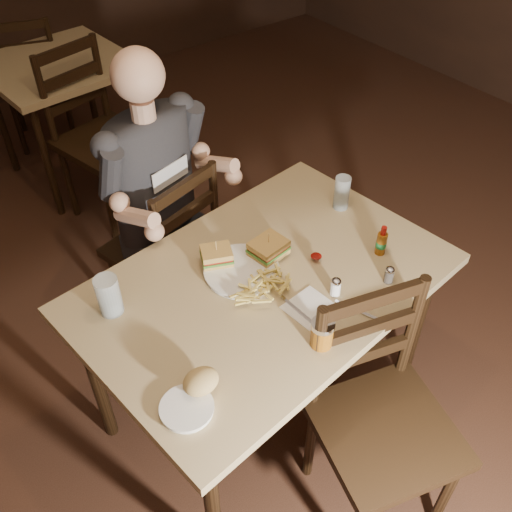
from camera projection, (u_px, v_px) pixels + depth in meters
room_shell at (348, 94)px, 1.70m from camera, size 7.00×7.00×7.00m
main_table at (264, 295)px, 2.06m from camera, size 1.37×0.99×0.77m
bg_table at (59, 76)px, 3.40m from camera, size 0.86×0.86×0.77m
chair_far at (162, 247)px, 2.61m from camera, size 0.52×0.54×0.90m
chair_near at (386, 431)px, 1.90m from camera, size 0.55×0.58×0.95m
bg_chair_far at (34, 79)px, 3.88m from camera, size 0.55×0.57×0.91m
bg_chair_near at (106, 141)px, 3.21m from camera, size 0.56×0.59×1.00m
diner at (157, 163)px, 2.27m from camera, size 0.62×0.53×0.92m
dinner_plate at (242, 272)px, 2.03m from camera, size 0.29×0.29×0.02m
sandwich_left at (216, 252)px, 2.02m from camera, size 0.13×0.12×0.10m
sandwich_right at (268, 244)px, 2.05m from camera, size 0.14×0.12×0.11m
fries_pile at (263, 287)px, 1.94m from camera, size 0.26×0.20×0.04m
ketchup_dollop at (316, 256)px, 2.07m from camera, size 0.04×0.04×0.01m
glass_left at (109, 296)px, 1.85m from camera, size 0.09×0.09×0.15m
glass_right at (342, 193)px, 2.27m from camera, size 0.07×0.07×0.14m
hot_sauce at (382, 240)px, 2.07m from camera, size 0.04×0.04×0.12m
salt_shaker at (336, 287)px, 1.94m from camera, size 0.04×0.04×0.07m
pepper_shaker at (389, 275)px, 1.98m from camera, size 0.04×0.04×0.06m
syrup_dispenser at (322, 334)px, 1.77m from camera, size 0.08×0.08×0.10m
napkin at (310, 307)px, 1.91m from camera, size 0.16×0.15×0.00m
knife at (360, 312)px, 1.89m from camera, size 0.07×0.18×0.00m
fork at (296, 309)px, 1.90m from camera, size 0.02×0.15×0.00m
side_plate at (187, 409)px, 1.62m from camera, size 0.17×0.17×0.01m
bread_roll at (201, 381)px, 1.64m from camera, size 0.12×0.10×0.07m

